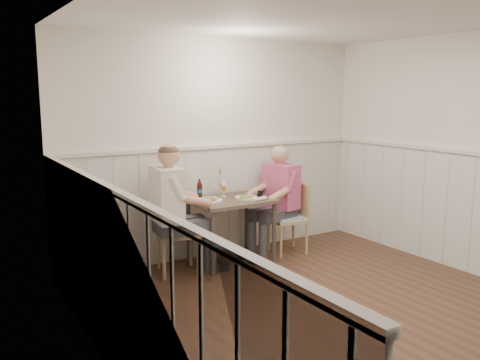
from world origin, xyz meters
The scene contains 16 objects.
ground_plane centered at (0.00, 0.00, 0.00)m, with size 4.50×4.50×0.00m, color #432C1D.
room_shell centered at (0.00, 0.00, 1.52)m, with size 4.04×4.54×2.60m.
wainscot centered at (0.00, 0.69, 0.69)m, with size 4.00×4.49×1.34m.
dining_table centered at (-0.06, 1.84, 0.65)m, with size 0.90×0.70×0.75m.
chair_right centered at (0.77, 1.77, 0.47)m, with size 0.47×0.47×0.86m.
chair_left centered at (-0.80, 1.84, 0.50)m, with size 0.52×0.52×0.92m.
man_in_pink centered at (0.62, 1.84, 0.57)m, with size 0.68×0.48×1.35m.
diner_cream centered at (-0.84, 1.78, 0.61)m, with size 0.71×0.49×1.46m.
plate_man centered at (0.10, 1.77, 0.77)m, with size 0.26×0.26×0.06m.
plate_diner centered at (-0.35, 1.84, 0.77)m, with size 0.31×0.31×0.08m.
beer_glass_a centered at (-0.07, 2.01, 0.87)m, with size 0.07×0.07×0.18m.
beer_glass_b centered at (-0.07, 1.98, 0.85)m, with size 0.06×0.06×0.16m.
beer_bottle centered at (-0.35, 2.05, 0.85)m, with size 0.06×0.06×0.23m.
rolled_napkin centered at (0.16, 1.58, 0.77)m, with size 0.19×0.07×0.04m.
grass_vase centered at (-0.09, 2.09, 0.92)m, with size 0.04×0.04×0.37m.
gingham_mat centered at (-0.35, 2.00, 0.75)m, with size 0.36×0.32×0.01m.
Camera 1 is at (-2.96, -3.09, 1.94)m, focal length 38.00 mm.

